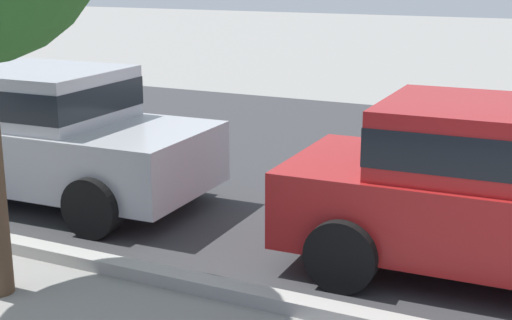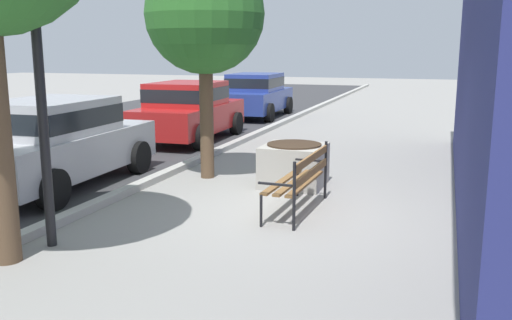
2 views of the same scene
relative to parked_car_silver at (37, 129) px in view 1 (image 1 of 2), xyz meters
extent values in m
cube|color=#38383A|center=(-0.22, 3.15, -0.84)|extent=(60.00, 9.00, 0.01)
cube|color=#B7B7BC|center=(0.06, 0.00, -0.23)|extent=(4.15, 1.83, 0.70)
cube|color=#B7B7BC|center=(-0.09, 0.00, 0.42)|extent=(2.18, 1.63, 0.60)
cube|color=black|center=(-0.09, 0.00, 0.42)|extent=(2.19, 1.65, 0.33)
cylinder|color=black|center=(1.36, 0.89, -0.52)|extent=(0.65, 0.24, 0.64)
cylinder|color=black|center=(1.42, -0.80, -0.52)|extent=(0.65, 0.24, 0.64)
cylinder|color=black|center=(-1.30, 0.81, -0.52)|extent=(0.65, 0.24, 0.64)
cube|color=#B21E1E|center=(5.29, 0.00, 0.42)|extent=(2.18, 1.63, 0.60)
cube|color=black|center=(5.29, 0.00, 0.42)|extent=(2.19, 1.65, 0.33)
cylinder|color=black|center=(4.08, 0.81, -0.52)|extent=(0.65, 0.24, 0.64)
cylinder|color=black|center=(4.13, -0.89, -0.52)|extent=(0.65, 0.24, 0.64)
camera|label=1|loc=(6.05, -6.45, 1.85)|focal=51.55mm
camera|label=2|loc=(-7.98, -6.45, 1.57)|focal=39.02mm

